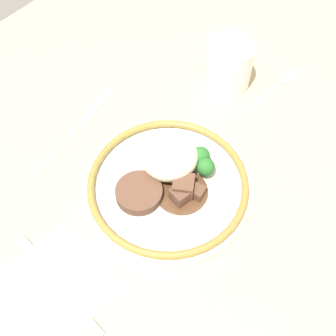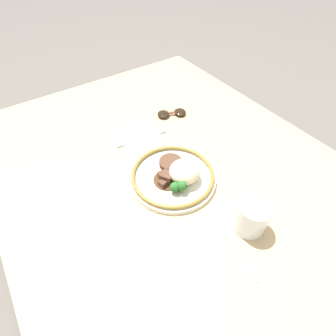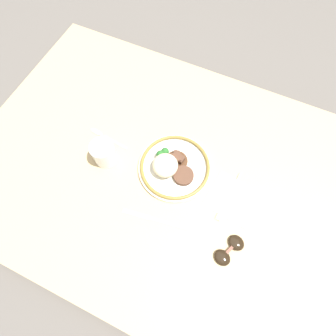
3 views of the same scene
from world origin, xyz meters
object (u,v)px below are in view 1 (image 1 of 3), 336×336
object	(u,v)px
knife	(77,128)
spoon	(283,82)
juice_glass	(228,67)
plate	(169,179)
fork	(50,274)

from	to	relation	value
knife	spoon	bearing A→B (deg)	-42.04
juice_glass	knife	xyz separation A→B (m)	(-0.25, 0.13, -0.04)
plate	fork	world-z (taller)	plate
plate	knife	bearing A→B (deg)	93.85
juice_glass	fork	distance (m)	0.46
plate	spoon	world-z (taller)	plate
fork	knife	bearing A→B (deg)	-46.08
plate	knife	distance (m)	0.20
spoon	fork	bearing A→B (deg)	-178.76
fork	spoon	bearing A→B (deg)	-89.50
fork	knife	distance (m)	0.26
juice_glass	fork	bearing A→B (deg)	-175.85
plate	fork	distance (m)	0.22
knife	fork	bearing A→B (deg)	-150.41
fork	spoon	xyz separation A→B (m)	(0.53, -0.05, -0.00)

